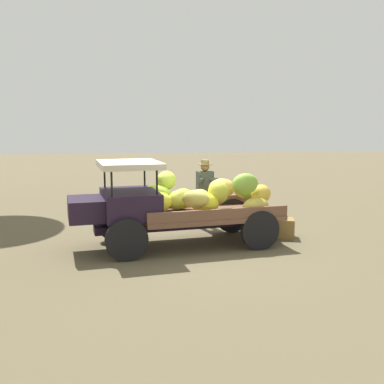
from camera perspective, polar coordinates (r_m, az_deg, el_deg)
The scene contains 4 objects.
ground_plane at distance 10.07m, azimuth -0.11°, elevation -6.62°, with size 60.00×60.00×0.00m, color brown.
truck at distance 9.86m, azimuth -2.04°, elevation -1.43°, with size 4.62×2.33×1.86m.
farmer at distance 11.54m, azimuth 1.62°, elevation 0.36°, with size 0.52×0.49×1.73m.
wooden_crate at distance 10.89m, azimuth 11.25°, elevation -4.42°, with size 0.48×0.46×0.44m, color olive.
Camera 1 is at (1.19, 9.64, 2.66)m, focal length 42.93 mm.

